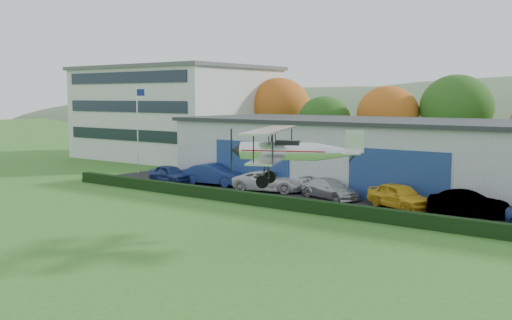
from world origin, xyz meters
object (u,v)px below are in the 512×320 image
Objects in this scene: car_1 at (214,174)px; biplane at (289,150)px; car_0 at (170,174)px; car_2 at (269,181)px; office_block at (176,112)px; car_3 at (330,189)px; car_5 at (468,204)px; car_4 at (400,196)px; flagpole at (138,122)px; hangar at (432,157)px.

car_1 is 18.69m from biplane.
car_2 is (8.91, 1.39, 0.02)m from car_0.
office_block reaches higher than car_3.
office_block is 4.50× the size of car_5.
car_3 is at bearing -26.04° from office_block.
car_3 is at bearing 86.21° from biplane.
car_4 is at bearing -23.19° from office_block.
car_4 is (25.73, -1.50, -3.94)m from flagpole.
car_4 is at bearing 74.86° from car_5.
flagpole is 1.88× the size of car_0.
car_4 is 4.24m from car_5.
flagpole reaches higher than car_3.
car_2 is 0.73× the size of biplane.
car_3 is at bearing -2.60° from flagpole.
biplane reaches higher than car_2.
biplane reaches higher than hangar.
office_block is at bearing 51.83° from car_0.
car_2 is at bearing 72.11° from car_5.
office_block is at bearing 41.81° from car_2.
car_5 reaches higher than car_0.
flagpole reaches higher than car_1.
car_3 is at bearing -99.13° from car_1.
biplane reaches higher than car_3.
car_0 is at bearing 127.61° from biplane.
car_3 is at bearing -107.98° from car_2.
biplane is at bearing 137.24° from car_5.
car_0 is at bearing -46.69° from office_block.
car_0 is at bearing 116.27° from car_4.
hangar reaches higher than car_4.
car_5 is (23.70, 0.80, 0.03)m from car_0.
office_block is 4.83× the size of car_0.
car_1 reaches higher than car_0.
car_2 is at bearing 110.65° from car_4.
flagpole is at bearing -166.49° from hangar.
flagpole is at bearing -58.03° from office_block.
flagpole is 1.72× the size of car_4.
car_0 is 0.92× the size of car_3.
flagpole is at bearing 71.60° from car_5.
office_block is at bearing 90.84° from car_4.
car_5 is at bearing -20.79° from office_block.
car_1 is at bearing 73.11° from car_5.
flagpole is 30.27m from car_5.
car_2 is at bearing -72.65° from car_0.
car_3 is at bearing 107.91° from car_4.
hangar is at bearing 13.51° from flagpole.
car_0 is (-18.61, -8.24, -1.88)m from hangar.
flagpole reaches higher than car_2.
biplane is (-1.21, -10.61, 3.62)m from car_4.
car_4 is (15.83, -0.48, -0.05)m from car_1.
biplane reaches higher than car_5.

